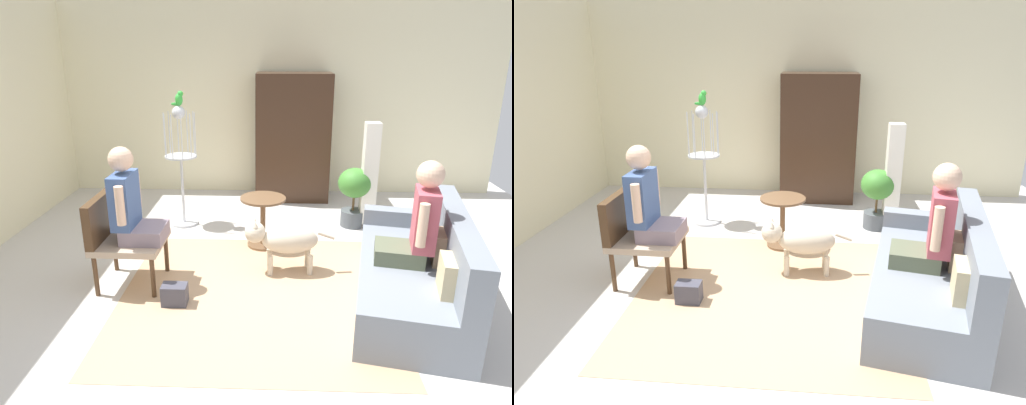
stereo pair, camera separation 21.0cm
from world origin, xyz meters
The scene contains 15 objects.
ground_plane centered at (0.00, 0.00, 0.00)m, with size 7.48×7.48×0.00m, color beige.
back_wall centered at (0.00, 3.15, 1.42)m, with size 6.84×0.12×2.84m, color beige.
area_rug centered at (-0.12, -0.16, 0.00)m, with size 2.45×2.51×0.01m, color tan.
couch centered at (1.34, -0.23, 0.29)m, with size 1.25×2.09×0.85m.
armchair centered at (-1.42, 0.02, 0.52)m, with size 0.64×0.62×0.88m.
person_on_couch centered at (1.29, -0.24, 0.78)m, with size 0.54×0.51×0.91m.
person_on_armchair centered at (-1.27, 0.01, 0.83)m, with size 0.47×0.55×0.89m.
round_end_table centered at (-0.06, 0.95, 0.36)m, with size 0.52×0.52×0.59m.
dog centered at (0.16, 0.31, 0.36)m, with size 0.91×0.32×0.57m.
bird_cage_stand centered at (-1.11, 1.60, 0.78)m, with size 0.40×0.40×1.52m.
parrot centered at (-1.09, 1.60, 1.60)m, with size 0.17×0.10×0.18m.
potted_plant centered at (1.07, 1.62, 0.47)m, with size 0.42×0.42×0.76m.
column_lamp centered at (1.24, 1.60, 0.66)m, with size 0.20×0.20×1.34m.
armoire_cabinet centered at (0.32, 2.74, 0.92)m, with size 1.07×0.56×1.85m, color #382316.
handbag centered at (-0.82, -0.36, 0.10)m, with size 0.23×0.15×0.19m, color #3F3F4C.
Camera 1 is at (0.06, -3.93, 2.21)m, focal length 32.14 mm.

